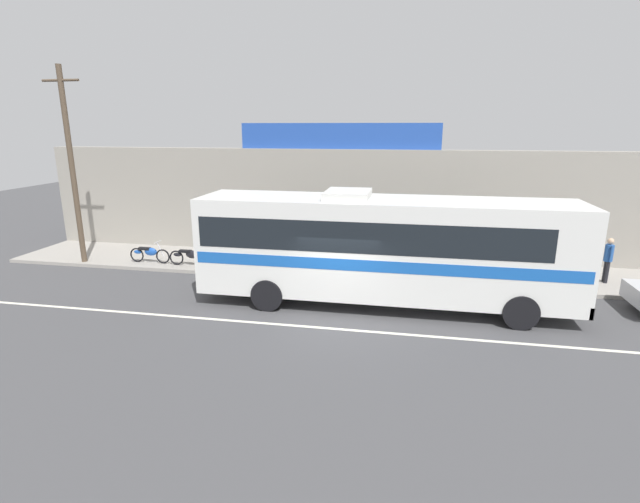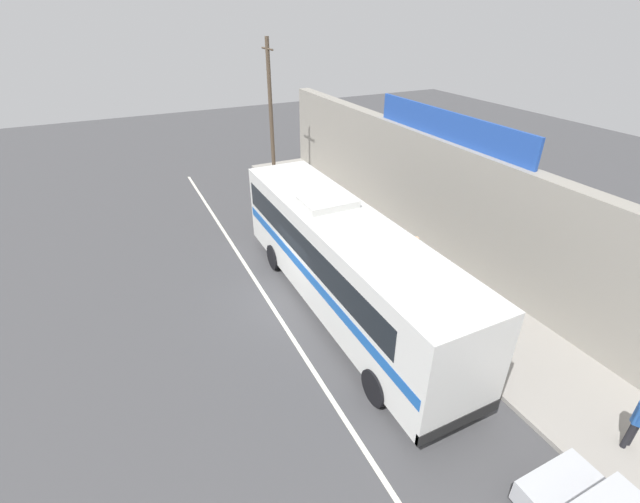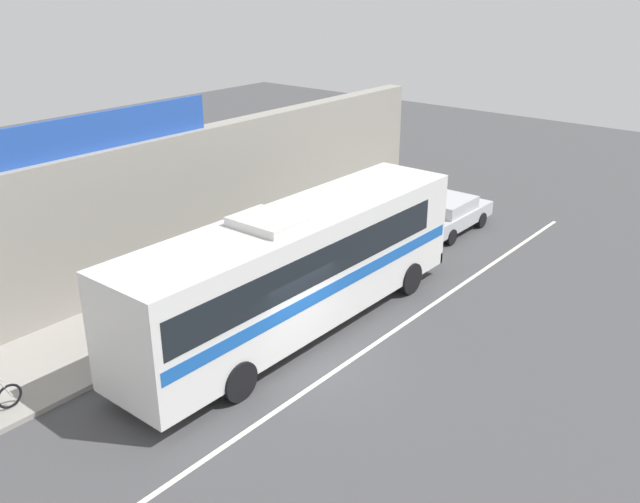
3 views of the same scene
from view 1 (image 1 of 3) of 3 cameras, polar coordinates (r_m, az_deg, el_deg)
ground_plane at (r=14.76m, az=2.05°, el=-8.07°), size 70.00×70.00×0.00m
sidewalk_slab at (r=19.59m, az=4.40°, el=-2.02°), size 30.00×3.60×0.14m
storefront_facade at (r=21.15m, az=5.20°, el=5.71°), size 30.00×0.70×4.80m
storefront_billboard at (r=21.03m, az=2.25°, el=13.79°), size 8.75×0.12×1.10m
road_center_stripe at (r=14.03m, az=1.54°, el=-9.31°), size 30.00×0.14×0.01m
intercity_bus at (r=15.35m, az=7.43°, el=0.86°), size 12.03×2.67×3.78m
utility_pole at (r=21.98m, az=-27.85°, el=9.29°), size 1.60×0.22×7.96m
motorcycle_blue at (r=21.22m, az=-20.00°, el=-0.17°), size 1.82×0.56×0.94m
motorcycle_black at (r=18.96m, az=-4.11°, el=-1.03°), size 1.84×0.56×0.94m
motorcycle_red at (r=20.25m, az=-15.44°, el=-0.50°), size 1.92×0.56×0.94m
pedestrian_far_left at (r=20.28m, az=31.52°, el=-0.56°), size 0.30×0.48×1.68m
pedestrian_near_shop at (r=18.97m, az=6.71°, el=0.70°), size 0.30×0.48×1.71m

